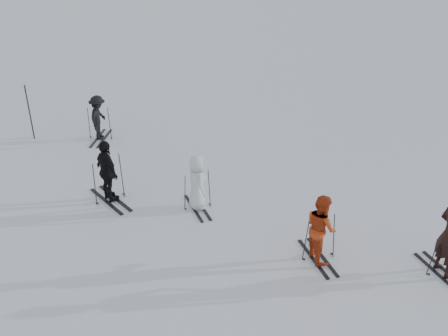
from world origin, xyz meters
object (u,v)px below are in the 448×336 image
object	(u,v)px
skier_grey	(197,183)
piste_marker	(30,112)
skier_uphill_left	(107,172)
skier_red	(321,229)
skier_uphill_far	(99,118)

from	to	relation	value
skier_grey	piste_marker	xyz separation A→B (m)	(-3.15, 7.02, 0.23)
skier_uphill_left	skier_red	bearing A→B (deg)	-155.56
skier_red	skier_uphill_far	size ratio (longest dim) A/B	1.06
skier_red	piste_marker	size ratio (longest dim) A/B	0.83
skier_grey	piste_marker	world-z (taller)	piste_marker
skier_grey	skier_uphill_left	world-z (taller)	skier_uphill_left
piste_marker	skier_uphill_far	bearing A→B (deg)	-28.14
skier_red	skier_uphill_far	distance (m)	9.61
skier_grey	piste_marker	bearing A→B (deg)	31.11
skier_uphill_far	piste_marker	bearing A→B (deg)	95.29
skier_red	skier_grey	distance (m)	3.70
skier_uphill_left	skier_uphill_far	world-z (taller)	skier_uphill_left
skier_grey	skier_uphill_left	xyz separation A→B (m)	(-1.99, 1.53, 0.12)
skier_grey	skier_uphill_left	size ratio (longest dim) A/B	0.87
piste_marker	skier_red	bearing A→B (deg)	-65.73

